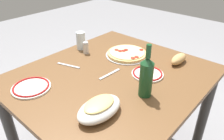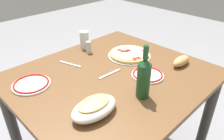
{
  "view_description": "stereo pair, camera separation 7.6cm",
  "coord_description": "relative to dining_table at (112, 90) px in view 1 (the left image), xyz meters",
  "views": [
    {
      "loc": [
        0.86,
        0.76,
        1.43
      ],
      "look_at": [
        0.0,
        0.0,
        0.76
      ],
      "focal_mm": 34.93,
      "sensor_mm": 36.0,
      "label": 1
    },
    {
      "loc": [
        0.8,
        0.81,
        1.43
      ],
      "look_at": [
        0.0,
        0.0,
        0.76
      ],
      "focal_mm": 34.93,
      "sensor_mm": 36.0,
      "label": 2
    }
  ],
  "objects": [
    {
      "name": "fork_right",
      "position": [
        0.01,
        -0.01,
        0.12
      ],
      "size": [
        0.17,
        0.02,
        0.0
      ],
      "primitive_type": "cube",
      "rotation": [
        0.0,
        0.0,
        6.23
      ],
      "color": "#B7B7BC",
      "rests_on": "dining_table"
    },
    {
      "name": "bread_loaf",
      "position": [
        -0.4,
        0.24,
        0.15
      ],
      "size": [
        0.16,
        0.07,
        0.06
      ],
      "primitive_type": "ellipsoid",
      "color": "tan",
      "rests_on": "dining_table"
    },
    {
      "name": "pepperoni_pizza",
      "position": [
        -0.26,
        -0.09,
        0.13
      ],
      "size": [
        0.3,
        0.3,
        0.03
      ],
      "color": "#B7B7BC",
      "rests_on": "dining_table"
    },
    {
      "name": "dining_table",
      "position": [
        0.0,
        0.0,
        0.0
      ],
      "size": [
        1.15,
        1.02,
        0.73
      ],
      "color": "brown",
      "rests_on": "ground"
    },
    {
      "name": "side_plate_far",
      "position": [
        0.41,
        -0.23,
        0.13
      ],
      "size": [
        0.21,
        0.21,
        0.02
      ],
      "color": "white",
      "rests_on": "dining_table"
    },
    {
      "name": "fork_left",
      "position": [
        0.11,
        -0.29,
        0.12
      ],
      "size": [
        0.07,
        0.17,
        0.0
      ],
      "primitive_type": "cube",
      "rotation": [
        0.0,
        0.0,
        5.02
      ],
      "color": "#B7B7BC",
      "rests_on": "dining_table"
    },
    {
      "name": "spice_shaker",
      "position": [
        -0.1,
        -0.34,
        0.16
      ],
      "size": [
        0.04,
        0.04,
        0.09
      ],
      "color": "silver",
      "rests_on": "dining_table"
    },
    {
      "name": "water_glass",
      "position": [
        -0.13,
        -0.43,
        0.18
      ],
      "size": [
        0.07,
        0.07,
        0.13
      ],
      "primitive_type": "cylinder",
      "color": "silver",
      "rests_on": "dining_table"
    },
    {
      "name": "baked_pasta_dish",
      "position": [
        0.31,
        0.2,
        0.16
      ],
      "size": [
        0.24,
        0.15,
        0.08
      ],
      "color": "white",
      "rests_on": "dining_table"
    },
    {
      "name": "side_plate_near",
      "position": [
        -0.14,
        0.17,
        0.13
      ],
      "size": [
        0.19,
        0.19,
        0.02
      ],
      "color": "white",
      "rests_on": "dining_table"
    },
    {
      "name": "wine_bottle",
      "position": [
        0.04,
        0.27,
        0.23
      ],
      "size": [
        0.07,
        0.07,
        0.29
      ],
      "color": "#194723",
      "rests_on": "dining_table"
    }
  ]
}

